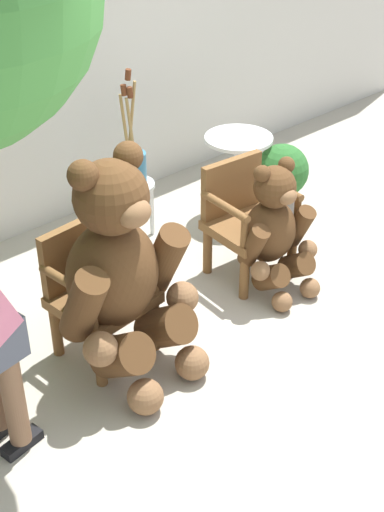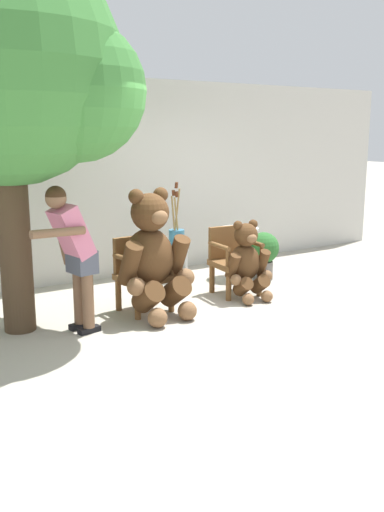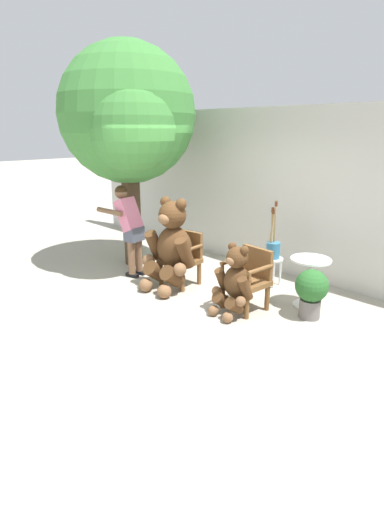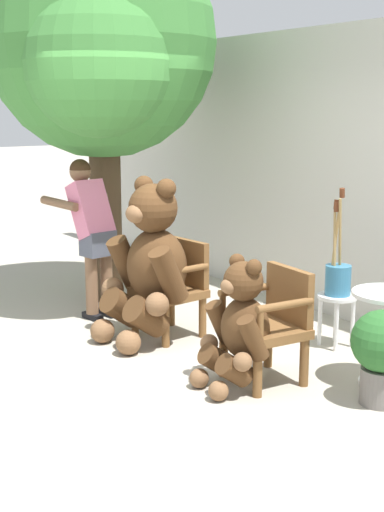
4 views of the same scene
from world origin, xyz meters
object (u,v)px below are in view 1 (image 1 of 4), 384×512
Objects in this scene: brush_bucket at (132,163)px; round_side_table at (238,167)px; wooden_chair_right at (245,217)px; white_stool at (134,195)px; potted_plant at (282,177)px; wooden_chair_left at (96,288)px; teddy_bear_large at (121,272)px; teddy_bear_small at (275,230)px.

brush_bucket reaches higher than round_side_table.
white_stool is (-0.26, 0.98, -0.11)m from wooden_chair_right.
round_side_table reaches higher than potted_plant.
white_stool is at bearing 158.33° from round_side_table.
wooden_chair_left is 1.19× the size of round_side_table.
wooden_chair_right is 1.87× the size of white_stool.
wooden_chair_left is 1.34m from wooden_chair_right.
wooden_chair_left is at bearing 92.68° from teddy_bear_large.
wooden_chair_left reaches higher than white_stool.
wooden_chair_right reaches higher than round_side_table.
round_side_table is (0.84, -0.33, 0.09)m from white_stool.
wooden_chair_right is 0.30m from teddy_bear_small.
wooden_chair_right is 0.87m from round_side_table.
white_stool is at bearing 101.18° from teddy_bear_small.
brush_bucket is at bearing 42.39° from wooden_chair_left.
teddy_bear_large is 1.67m from white_stool.
wooden_chair_right is 0.93× the size of brush_bucket.
wooden_chair_left is 0.87× the size of teddy_bear_small.
wooden_chair_left is 0.93× the size of brush_bucket.
teddy_bear_small is 1.38× the size of round_side_table.
teddy_bear_large reaches higher than potted_plant.
teddy_bear_small reaches higher than potted_plant.
wooden_chair_right is at bearing -75.02° from white_stool.
brush_bucket reaches higher than white_stool.
round_side_table is at bearing -21.52° from brush_bucket.
teddy_bear_small reaches higher than round_side_table.
wooden_chair_left reaches higher than round_side_table.
brush_bucket is (1.06, 1.24, -0.07)m from teddy_bear_large.
white_stool is at bearing 32.52° from brush_bucket.
teddy_bear_small is at bearing -141.49° from potted_plant.
round_side_table is (0.58, 0.65, -0.01)m from wooden_chair_right.
teddy_bear_small is (-0.01, -0.29, 0.02)m from wooden_chair_right.
teddy_bear_small is 2.16× the size of white_stool.
white_stool is 0.50× the size of brush_bucket.
round_side_table is at bearing 48.13° from wooden_chair_right.
round_side_table is at bearing 57.94° from teddy_bear_small.
teddy_bear_large is (0.01, -0.26, 0.25)m from wooden_chair_left.
wooden_chair_left is at bearing -170.94° from potted_plant.
teddy_bear_large is 1.57× the size of brush_bucket.
round_side_table is (1.91, 0.65, -0.01)m from wooden_chair_left.
teddy_bear_large reaches higher than wooden_chair_left.
brush_bucket is (-0.00, -0.00, 0.28)m from white_stool.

